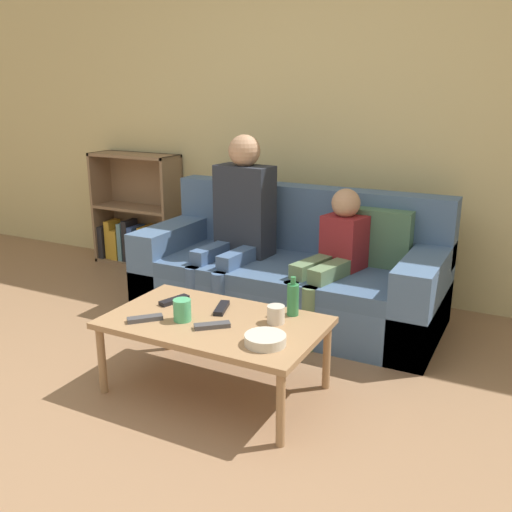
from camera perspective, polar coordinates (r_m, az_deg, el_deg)
ground_plane at (r=2.62m, az=-16.33°, el=-18.43°), size 22.00×22.00×0.00m
wall_back at (r=4.22m, az=5.75°, el=14.17°), size 12.00×0.06×2.60m
couch at (r=3.78m, az=3.56°, el=-1.95°), size 1.97×0.84×0.82m
bookshelf at (r=5.01m, az=-11.92°, el=3.54°), size 0.77×0.28×0.94m
coffee_table at (r=2.82m, az=-4.19°, el=-7.03°), size 1.06×0.63×0.38m
person_adult at (r=3.76m, az=-1.67°, el=4.17°), size 0.40×0.62×1.18m
person_child at (r=3.49m, az=7.68°, el=0.25°), size 0.37×0.63×0.88m
cup_near at (r=2.75m, az=2.00°, el=-5.86°), size 0.09×0.09×0.09m
cup_far at (r=2.79m, az=-7.39°, el=-5.39°), size 0.09×0.09×0.11m
tv_remote_0 at (r=2.92m, az=-3.45°, el=-5.21°), size 0.10×0.18×0.02m
tv_remote_1 at (r=3.04m, az=-8.18°, el=-4.41°), size 0.10×0.18×0.02m
tv_remote_2 at (r=2.71m, az=-4.41°, el=-6.95°), size 0.16×0.15×0.02m
tv_remote_3 at (r=2.83m, az=-11.04°, el=-6.17°), size 0.15×0.16×0.02m
snack_bowl at (r=2.54m, az=0.94°, el=-8.36°), size 0.19×0.19×0.05m
bottle at (r=2.83m, az=3.71°, el=-4.31°), size 0.06×0.06×0.20m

